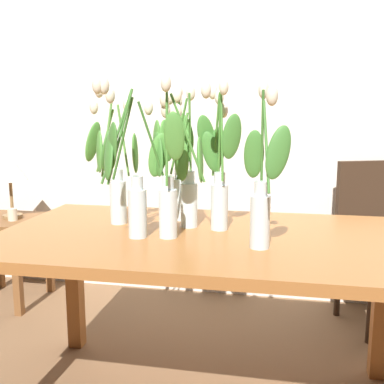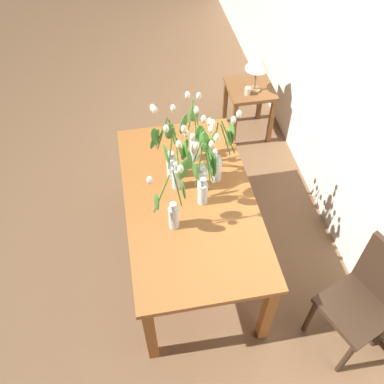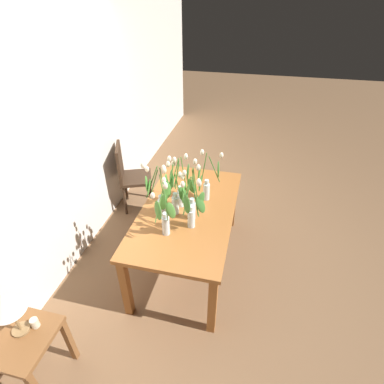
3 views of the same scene
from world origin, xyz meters
The scene contains 13 objects.
ground_plane centered at (0.00, 0.00, 0.00)m, with size 18.00×18.00×0.00m, color brown.
dining_table centered at (0.00, 0.00, 0.65)m, with size 1.60×0.90×0.74m.
tulip_vase_0 centered at (-0.26, -0.10, 0.97)m, with size 0.25×0.29×0.58m.
tulip_vase_1 centered at (-0.40, 0.10, 0.95)m, with size 0.23×0.20×0.58m.
tulip_vase_2 centered at (0.03, 0.10, 0.98)m, with size 0.22×0.20×0.58m.
tulip_vase_3 centered at (-0.11, -0.07, 0.95)m, with size 0.26×0.19×0.59m.
tulip_vase_4 centered at (-0.10, 0.11, 0.95)m, with size 0.17×0.21×0.57m.
tulip_vase_5 centered at (0.22, -0.15, 0.93)m, with size 0.17×0.24×0.56m.
tulip_vase_6 centered at (-0.17, 0.23, 0.98)m, with size 0.20×0.28×0.58m.
dining_chair centered at (0.83, 1.00, 0.52)m, with size 0.52×0.52×0.93m.
side_table centered at (-1.43, 0.85, 0.43)m, with size 0.44×0.44×0.55m.
table_lamp centered at (-1.38, 0.87, 0.86)m, with size 0.22×0.22×0.40m.
pillar_candle centered at (-1.33, 0.79, 0.59)m, with size 0.06×0.06×0.07m, color beige.
Camera 2 is at (1.87, -0.32, 3.02)m, focal length 40.00 mm.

